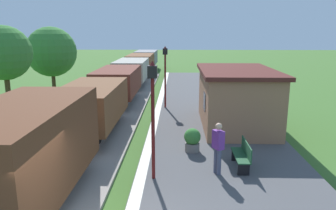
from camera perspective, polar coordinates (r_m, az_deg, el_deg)
name	(u,v)px	position (r m, az deg, el deg)	size (l,w,h in m)	color
freight_train	(124,77)	(23.99, -7.82, 4.86)	(2.50, 39.20, 2.72)	brown
station_hut	(236,97)	(15.94, 11.95, 1.35)	(3.50, 5.80, 2.78)	#9E6B4C
bench_near_hut	(243,155)	(11.25, 13.11, -8.57)	(0.42, 1.50, 0.91)	#1E4C2D
bench_down_platform	(213,99)	(19.93, 8.07, 1.06)	(0.42, 1.50, 0.91)	#1E4C2D
person_waiting	(218,146)	(10.50, 8.87, -7.26)	(0.39, 0.45, 1.71)	#474C66
potted_planter	(192,140)	(12.43, 4.34, -6.15)	(0.64, 0.64, 0.92)	slate
lamp_post_near	(153,99)	(9.61, -2.73, 1.02)	(0.28, 0.28, 3.70)	#591414
lamp_post_far	(165,66)	(19.18, -0.50, 7.03)	(0.28, 0.28, 3.70)	#591414
tree_trackside_far	(4,53)	(19.69, -27.13, 8.19)	(2.96, 2.96, 5.13)	#4C3823
tree_field_left	(51,52)	(25.62, -20.01, 8.86)	(3.68, 3.68, 5.14)	#4C3823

